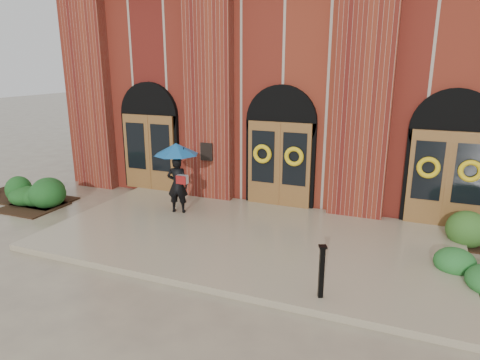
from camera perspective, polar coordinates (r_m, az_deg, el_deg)
The scene contains 8 objects.
ground at distance 10.64m, azimuth 0.66°, elevation -8.41°, with size 90.00×90.00×0.00m, color gray.
landing at distance 10.74m, azimuth 0.96°, elevation -7.74°, with size 10.00×5.30×0.15m, color gray.
church_building at distance 18.22m, azimuth 11.16°, elevation 12.62°, with size 16.20×12.53×7.00m.
man_with_umbrella at distance 12.06m, azimuth -8.42°, elevation 2.07°, with size 1.50×1.50×2.00m.
metal_post at distance 8.00m, azimuth 10.82°, elevation -11.76°, with size 0.18×0.18×1.01m.
hedge_wall_left at distance 15.55m, azimuth -27.06°, elevation -0.85°, with size 3.09×1.23×0.79m, color #184A1A.
hedge_front_left at distance 14.49m, azimuth -26.06°, elevation -2.34°, with size 1.53×1.31×0.54m, color #194919.
hedge_front_right at distance 10.04m, azimuth 29.39°, elevation -10.40°, with size 1.51×1.29×0.53m, color #236127.
Camera 1 is at (3.56, -9.06, 4.30)m, focal length 32.00 mm.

